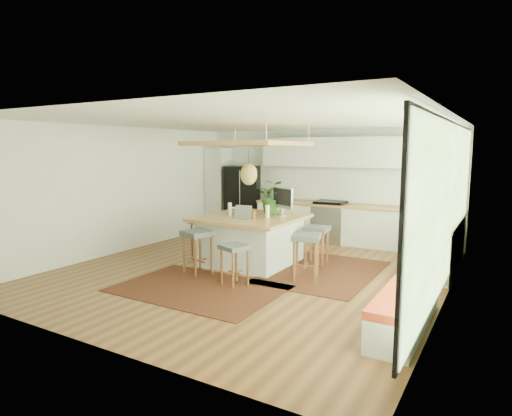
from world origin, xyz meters
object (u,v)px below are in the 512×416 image
Objects in this scene: fridge at (243,198)px; stool_right_front at (306,259)px; stool_near_right at (235,264)px; stool_right_back at (317,246)px; island_plant at (273,200)px; laptop at (241,212)px; microwave at (278,194)px; stool_left_side at (204,239)px; stool_near_left at (198,254)px; monitor at (283,202)px; island at (251,240)px.

fridge is 2.25× the size of stool_right_front.
stool_right_front is at bearing 44.67° from stool_near_right.
stool_right_front reaches higher than stool_near_right.
stool_right_back is 1.29m from island_plant.
laptop is (-1.16, -0.92, 0.70)m from stool_right_back.
laptop is 3.07m from microwave.
island_plant is (1.32, 0.58, 0.84)m from stool_left_side.
stool_near_left is 1.30× the size of monitor.
microwave is at bearing 81.83° from stool_left_side.
fridge is 1.07m from microwave.
microwave is at bearing 95.32° from stool_near_left.
microwave is at bearing 114.85° from island_plant.
fridge is 3.27m from island.
laptop reaches higher than stool_right_front.
stool_right_back is at bearing 38.27° from monitor.
stool_near_left is 1.99m from island_plant.
laptop reaches higher than island.
monitor is (0.49, 0.76, 0.14)m from laptop.
stool_near_left is at bearing -111.54° from island.
laptop is (-0.02, -0.34, 0.58)m from island.
stool_near_right is at bearing -69.79° from island.
laptop is (0.42, 0.78, 0.70)m from stool_near_left.
laptop is 0.54× the size of island_plant.
laptop is at bearing 174.59° from stool_right_front.
stool_right_front is at bearing -41.10° from island_plant.
stool_near_right is at bearing -69.68° from laptop.
microwave is at bearing 133.10° from stool_right_back.
fridge is 4.90× the size of laptop.
island_plant is at bearing 72.18° from laptop.
stool_right_front is at bearing -18.86° from island.
stool_right_back is 2.37m from stool_left_side.
monitor is 0.36m from island_plant.
monitor reaches higher than stool_right_back.
stool_near_right is 1.39× the size of microwave.
island reaches higher than stool_right_back.
island is 3.08× the size of monitor.
stool_right_front is 1.08m from stool_right_back.
microwave is (-1.93, 2.06, 0.73)m from stool_right_back.
laptop reaches higher than stool_near_right.
fridge is 2.41× the size of stool_right_back.
stool_near_left is 3.84m from microwave.
stool_right_back is (1.58, 1.69, 0.00)m from stool_near_left.
laptop reaches higher than stool_near_left.
monitor reaches higher than stool_left_side.
fridge is 3.66× the size of microwave.
monitor reaches higher than stool_near_left.
island_plant is (0.16, 0.59, 0.73)m from island.
laptop is at bearing -93.78° from island.
monitor is (-0.67, -0.16, 0.83)m from stool_right_back.
microwave reaches higher than stool_left_side.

